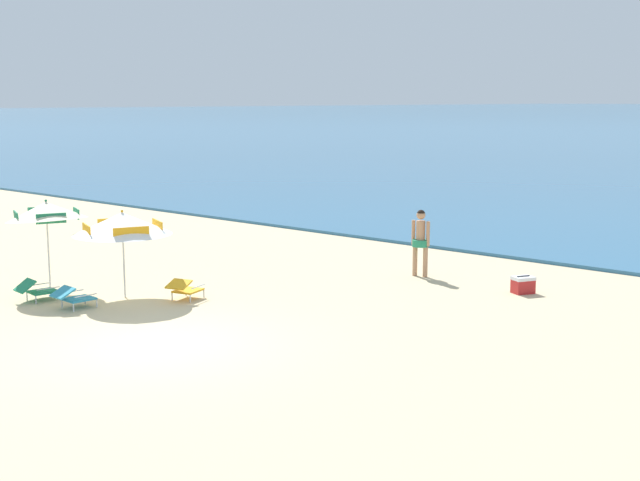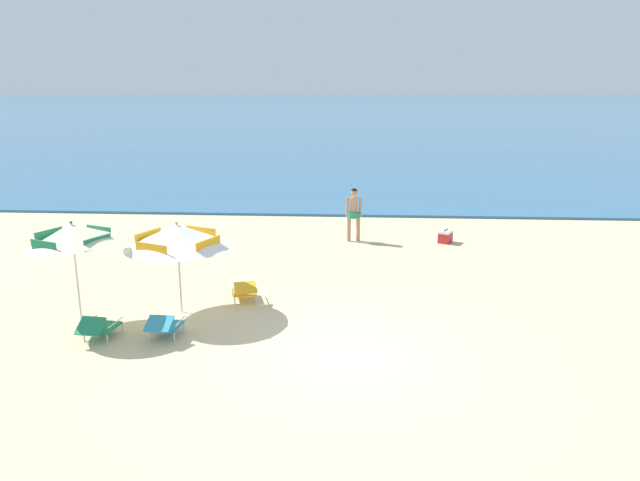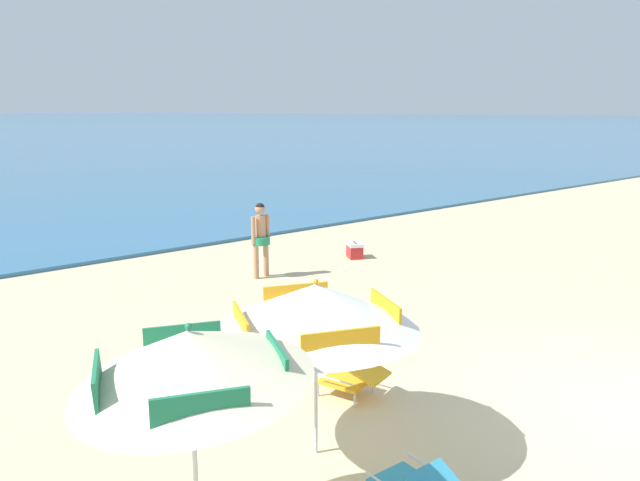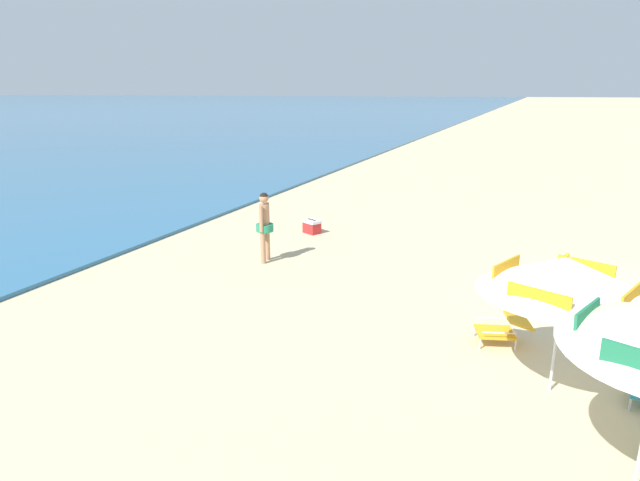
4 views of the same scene
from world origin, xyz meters
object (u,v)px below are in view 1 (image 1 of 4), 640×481
object	(u,v)px
beach_umbrella_striped_main	(122,224)
cooler_box	(523,285)
lounge_chair_under_umbrella	(185,288)
lounge_chair_beside_umbrella	(37,290)
beach_umbrella_striped_second	(46,211)
person_standing_near_shore	(421,238)
lounge_chair_facing_sea	(73,297)

from	to	relation	value
beach_umbrella_striped_main	cooler_box	bearing A→B (deg)	44.14
beach_umbrella_striped_main	lounge_chair_under_umbrella	distance (m)	2.06
lounge_chair_under_umbrella	lounge_chair_beside_umbrella	world-z (taller)	lounge_chair_beside_umbrella
beach_umbrella_striped_second	person_standing_near_shore	distance (m)	9.26
beach_umbrella_striped_second	lounge_chair_beside_umbrella	world-z (taller)	beach_umbrella_striped_second
cooler_box	lounge_chair_under_umbrella	bearing A→B (deg)	-133.27
beach_umbrella_striped_second	cooler_box	distance (m)	11.40
lounge_chair_beside_umbrella	person_standing_near_shore	bearing A→B (deg)	58.60
lounge_chair_under_umbrella	lounge_chair_facing_sea	size ratio (longest dim) A/B	1.08
person_standing_near_shore	cooler_box	world-z (taller)	person_standing_near_shore
lounge_chair_under_umbrella	beach_umbrella_striped_main	bearing A→B (deg)	-150.05
cooler_box	beach_umbrella_striped_main	bearing A→B (deg)	-135.86
lounge_chair_beside_umbrella	lounge_chair_under_umbrella	bearing A→B (deg)	43.07
lounge_chair_under_umbrella	cooler_box	size ratio (longest dim) A/B	1.63
lounge_chair_under_umbrella	cooler_box	xyz separation A→B (m)	(5.43, 5.77, -0.07)
lounge_chair_facing_sea	person_standing_near_shore	xyz separation A→B (m)	(3.66, 7.91, 0.73)
lounge_chair_beside_umbrella	lounge_chair_facing_sea	xyz separation A→B (m)	(1.26, 0.15, 0.01)
cooler_box	person_standing_near_shore	bearing A→B (deg)	179.97
person_standing_near_shore	beach_umbrella_striped_main	bearing A→B (deg)	-119.91
lounge_chair_under_umbrella	cooler_box	world-z (taller)	lounge_chair_under_umbrella
lounge_chair_facing_sea	cooler_box	world-z (taller)	lounge_chair_facing_sea
lounge_chair_beside_umbrella	cooler_box	distance (m)	11.27
beach_umbrella_striped_second	lounge_chair_beside_umbrella	bearing A→B (deg)	-46.70
beach_umbrella_striped_second	cooler_box	xyz separation A→B (m)	(8.61, 7.28, -1.73)
beach_umbrella_striped_second	lounge_chair_facing_sea	world-z (taller)	beach_umbrella_striped_second
lounge_chair_under_umbrella	lounge_chair_facing_sea	xyz separation A→B (m)	(-1.18, -2.14, -0.00)
person_standing_near_shore	lounge_chair_beside_umbrella	bearing A→B (deg)	-121.40
lounge_chair_facing_sea	lounge_chair_under_umbrella	bearing A→B (deg)	61.04
beach_umbrella_striped_second	lounge_chair_beside_umbrella	xyz separation A→B (m)	(0.73, -0.78, -1.66)
lounge_chair_beside_umbrella	person_standing_near_shore	distance (m)	9.47
beach_umbrella_striped_main	person_standing_near_shore	world-z (taller)	beach_umbrella_striped_main
beach_umbrella_striped_main	beach_umbrella_striped_second	distance (m)	2.07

